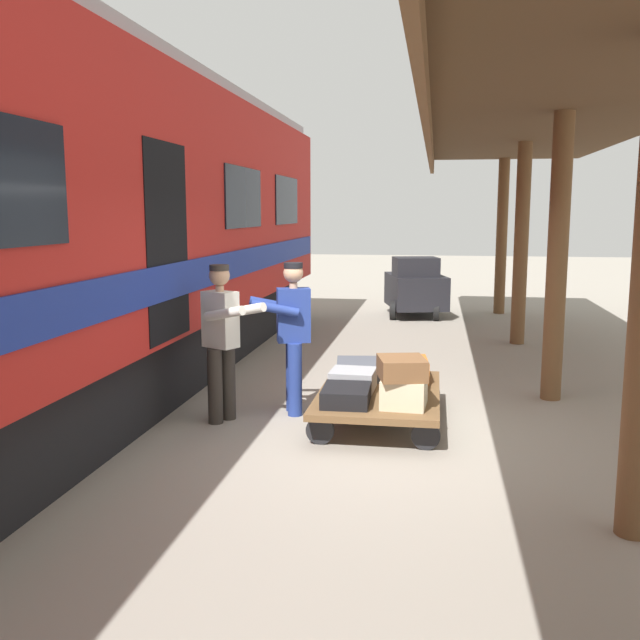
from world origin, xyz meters
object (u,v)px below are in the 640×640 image
Objects in this scene: suitcase_gray_aluminum at (353,380)px; suitcase_tan_vintage at (406,382)px; luggage_cart at (379,395)px; baggage_tug at (416,288)px; porter_in_overalls at (292,332)px; porter_by_door at (222,338)px; suitcase_cream_canvas at (404,392)px; suitcase_black_hardshell at (346,395)px; suitcase_brown_leather at (402,368)px; train_car at (31,231)px; suitcase_orange_carryall at (409,369)px; suitcase_slate_roller at (359,369)px.

suitcase_gray_aluminum is 0.58m from suitcase_tan_vintage.
baggage_tug reaches higher than luggage_cart.
porter_in_overalls and porter_by_door have the same top height.
porter_by_door is at bearing 77.38° from baggage_tug.
suitcase_cream_canvas reaches higher than suitcase_gray_aluminum.
suitcase_tan_vintage is 1.38m from porter_in_overalls.
suitcase_brown_leather is at bearing 179.07° from suitcase_black_hardshell.
porter_in_overalls is (1.29, -0.76, 0.43)m from suitcase_cream_canvas.
train_car is at bearing 8.07° from suitcase_tan_vintage.
porter_in_overalls is (1.29, 0.38, 0.46)m from suitcase_orange_carryall.
suitcase_tan_vintage is 2.03m from porter_by_door.
porter_by_door is (0.67, 0.44, 0.00)m from porter_in_overalls.
suitcase_brown_leather is 1.49m from porter_in_overalls.
suitcase_black_hardshell is 1.04× the size of suitcase_tan_vintage.
suitcase_cream_canvas is (-3.91, 0.02, -1.57)m from train_car.
train_car reaches higher than baggage_tug.
suitcase_gray_aluminum reaches higher than suitcase_black_hardshell.
suitcase_gray_aluminum is 0.28× the size of porter_by_door.
baggage_tug is (0.14, -8.45, 0.14)m from suitcase_cream_canvas.
suitcase_cream_canvas is at bearing 90.00° from suitcase_orange_carryall.
suitcase_brown_leather is 8.46m from baggage_tug.
baggage_tug is at bearing -91.08° from luggage_cart.
suitcase_cream_canvas is 1.56m from porter_in_overalls.
suitcase_tan_vintage is at bearing -171.93° from train_car.
suitcase_slate_roller is at bearing -44.69° from suitcase_tan_vintage.
suitcase_slate_roller reaches higher than suitcase_black_hardshell.
suitcase_gray_aluminum is at bearing 0.00° from luggage_cart.
baggage_tug is at bearing -98.48° from porter_in_overalls.
suitcase_slate_roller is at bearing -64.42° from suitcase_brown_leather.
train_car is at bearing 8.96° from porter_by_door.
suitcase_black_hardshell is 0.35× the size of porter_in_overalls.
suitcase_cream_canvas is at bearing 180.00° from suitcase_black_hardshell.
train_car reaches higher than suitcase_slate_roller.
suitcase_gray_aluminum is at bearing -44.69° from suitcase_cream_canvas.
suitcase_slate_roller is at bearing -151.75° from porter_in_overalls.
suitcase_gray_aluminum reaches higher than suitcase_tan_vintage.
suitcase_slate_roller is (0.00, -1.14, 0.01)m from suitcase_black_hardshell.
suitcase_slate_roller is 0.94m from porter_in_overalls.
train_car is 3.87m from suitcase_slate_roller.
suitcase_slate_roller is at bearing -149.42° from porter_by_door.
suitcase_orange_carryall reaches higher than suitcase_gray_aluminum.
baggage_tug is (0.14, -7.31, 0.16)m from suitcase_orange_carryall.
suitcase_gray_aluminum is at bearing 44.69° from suitcase_orange_carryall.
suitcase_brown_leather reaches higher than suitcase_orange_carryall.
suitcase_slate_roller is 7.33m from baggage_tug.
porter_by_door is at bearing 22.64° from suitcase_orange_carryall.
porter_in_overalls is at bearing -10.70° from luggage_cart.
suitcase_orange_carryall is at bearing -163.48° from porter_in_overalls.
porter_in_overalls is at bearing -164.19° from train_car.
porter_by_door reaches higher than baggage_tug.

